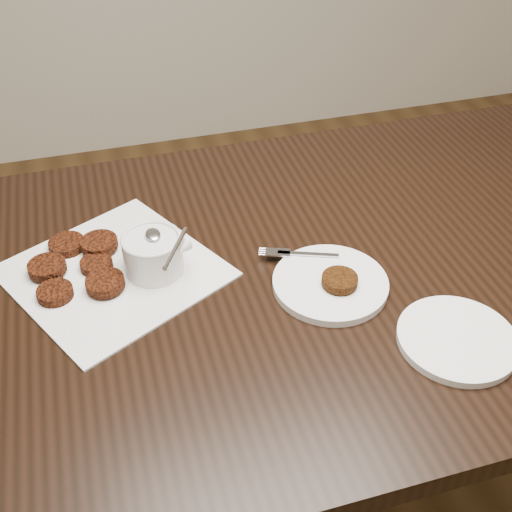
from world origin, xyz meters
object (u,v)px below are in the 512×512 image
at_px(plate_empty, 457,339).
at_px(sauce_ramekin, 151,238).
at_px(plate_with_patty, 331,280).
at_px(napkin, 114,272).
at_px(table, 319,390).

bearing_deg(plate_empty, sauce_ramekin, 144.72).
xyz_separation_m(plate_with_patty, plate_empty, (0.14, -0.18, -0.01)).
distance_m(napkin, plate_with_patty, 0.38).
bearing_deg(table, napkin, 170.34).
bearing_deg(plate_with_patty, plate_empty, -51.18).
distance_m(napkin, sauce_ramekin, 0.10).
bearing_deg(table, plate_with_patty, -114.20).
distance_m(table, plate_with_patty, 0.40).
bearing_deg(napkin, plate_with_patty, -21.46).
bearing_deg(napkin, plate_empty, -32.50).
bearing_deg(plate_empty, napkin, 147.50).
distance_m(sauce_ramekin, plate_with_patty, 0.31).
relative_size(table, sauce_ramekin, 10.00).
bearing_deg(sauce_ramekin, plate_with_patty, -23.65).
relative_size(sauce_ramekin, plate_empty, 0.76).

